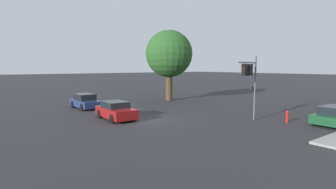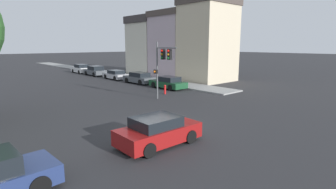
{
  "view_description": "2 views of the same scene",
  "coord_description": "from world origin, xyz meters",
  "views": [
    {
      "loc": [
        17.54,
        -11.33,
        4.25
      ],
      "look_at": [
        0.41,
        1.59,
        1.98
      ],
      "focal_mm": 28.0,
      "sensor_mm": 36.0,
      "label": 1
    },
    {
      "loc": [
        -9.69,
        -11.4,
        4.83
      ],
      "look_at": [
        2.33,
        1.92,
        1.42
      ],
      "focal_mm": 28.0,
      "sensor_mm": 36.0,
      "label": 2
    }
  ],
  "objects": [
    {
      "name": "ground_plane",
      "position": [
        0.0,
        0.0,
        0.0
      ],
      "size": [
        300.0,
        300.0,
        0.0
      ],
      "primitive_type": "plane",
      "color": "#28282B"
    },
    {
      "name": "street_tree",
      "position": [
        -8.81,
        8.7,
        5.83
      ],
      "size": [
        5.86,
        5.86,
        8.81
      ],
      "color": "#4C3823",
      "rests_on": "ground_plane"
    },
    {
      "name": "traffic_signal",
      "position": [
        5.22,
        5.83,
        3.51
      ],
      "size": [
        0.67,
        2.49,
        5.07
      ],
      "rotation": [
        0.0,
        0.0,
        3.21
      ],
      "color": "#515456",
      "rests_on": "ground_plane"
    },
    {
      "name": "crossing_car_0",
      "position": [
        -8.94,
        -2.04,
        0.7
      ],
      "size": [
        4.25,
        2.07,
        1.48
      ],
      "rotation": [
        0.0,
        0.0,
        0.04
      ],
      "color": "navy",
      "rests_on": "ground_plane"
    },
    {
      "name": "crossing_car_1",
      "position": [
        -1.87,
        -2.02,
        0.69
      ],
      "size": [
        4.2,
        2.09,
        1.44
      ],
      "rotation": [
        0.0,
        0.0,
        -0.02
      ],
      "color": "maroon",
      "rests_on": "ground_plane"
    },
    {
      "name": "parked_car_0",
      "position": [
        9.76,
        10.17,
        0.65
      ],
      "size": [
        2.01,
        4.6,
        1.35
      ],
      "rotation": [
        0.0,
        0.0,
        1.56
      ],
      "color": "#194728",
      "rests_on": "ground_plane"
    },
    {
      "name": "fire_hydrant",
      "position": [
        7.27,
        7.85,
        0.49
      ],
      "size": [
        0.22,
        0.22,
        0.92
      ],
      "color": "red",
      "rests_on": "ground_plane"
    }
  ]
}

